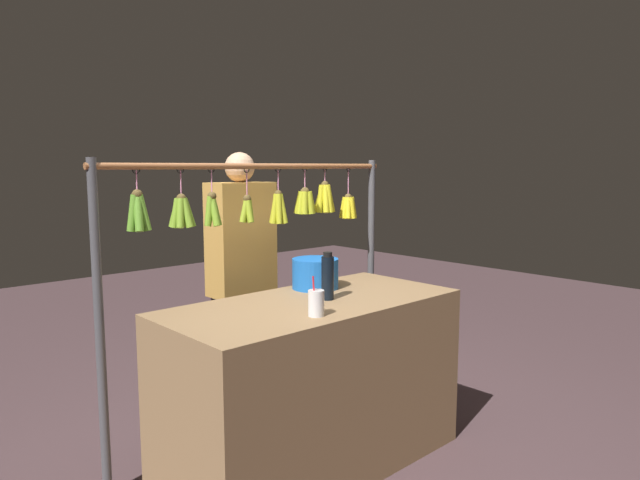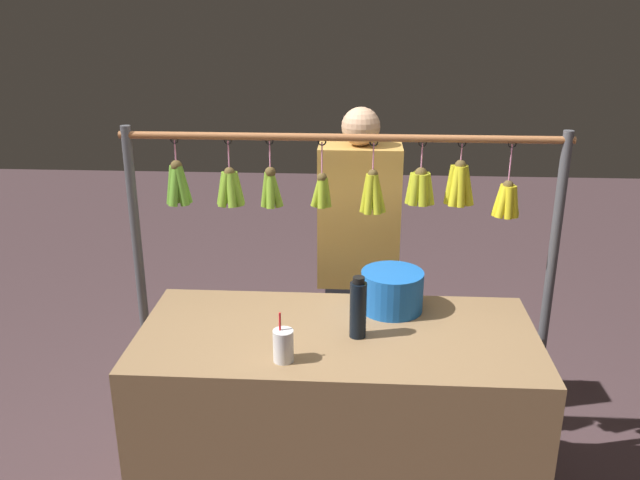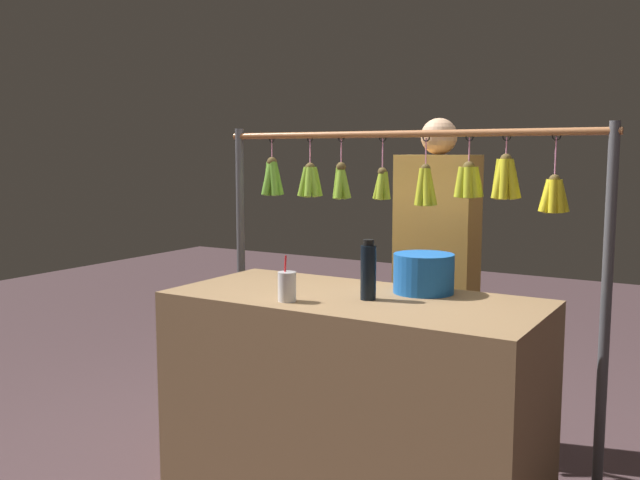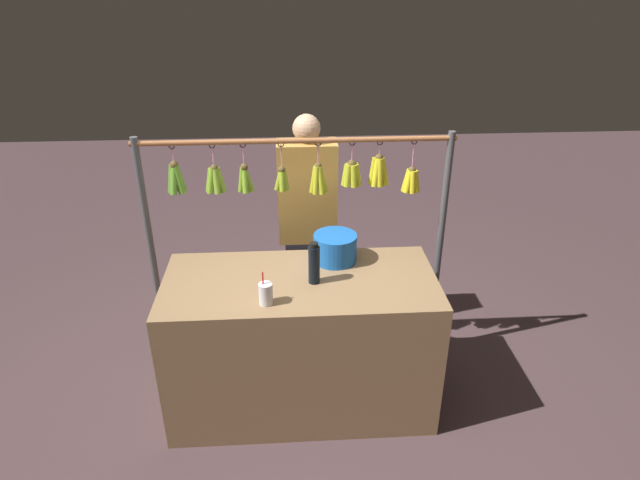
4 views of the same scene
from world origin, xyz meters
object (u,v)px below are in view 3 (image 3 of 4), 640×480
(water_bottle, at_px, (368,271))
(vendor_person, at_px, (436,285))
(blue_bucket, at_px, (424,273))
(drink_cup, at_px, (287,287))

(water_bottle, bearing_deg, vendor_person, -89.71)
(blue_bucket, xyz_separation_m, vendor_person, (0.14, -0.51, -0.15))
(drink_cup, xyz_separation_m, vendor_person, (-0.26, -0.97, -0.13))
(water_bottle, distance_m, blue_bucket, 0.29)
(drink_cup, bearing_deg, water_bottle, -142.75)
(blue_bucket, height_order, vendor_person, vendor_person)
(water_bottle, height_order, blue_bucket, water_bottle)
(drink_cup, height_order, vendor_person, vendor_person)
(vendor_person, bearing_deg, water_bottle, 90.29)
(blue_bucket, distance_m, vendor_person, 0.55)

